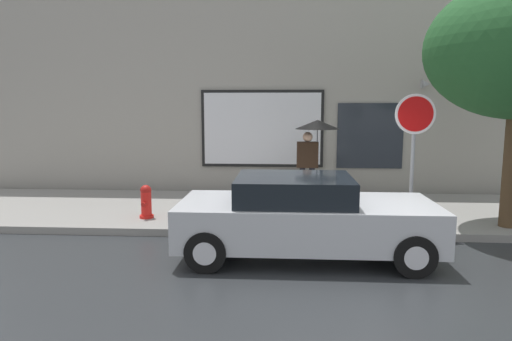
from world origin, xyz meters
The scene contains 7 objects.
ground_plane centered at (0.00, 0.00, 0.00)m, with size 60.00×60.00×0.00m, color #282B2D.
sidewalk centered at (0.00, 3.00, 0.07)m, with size 20.00×4.00×0.15m, color gray.
building_facade centered at (-0.01, 5.50, 3.48)m, with size 20.00×0.67×7.00m.
parked_car centered at (-0.46, 0.03, 0.68)m, with size 4.20×1.90×1.36m.
fire_hydrant centered at (-3.72, 1.87, 0.50)m, with size 0.30×0.44×0.71m.
pedestrian_with_umbrella centered at (-0.08, 3.59, 1.80)m, with size 1.09×1.09×2.04m.
stop_sign centered at (1.67, 1.42, 1.98)m, with size 0.76×0.10×2.59m.
Camera 1 is at (-0.79, -7.30, 2.49)m, focal length 31.51 mm.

